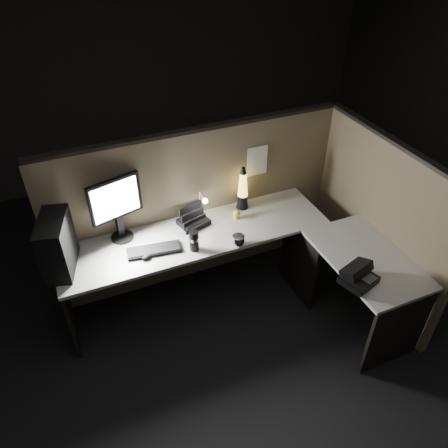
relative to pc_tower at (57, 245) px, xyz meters
name	(u,v)px	position (x,y,z in m)	size (l,w,h in m)	color
floor	(240,337)	(1.22, -0.63, -0.95)	(6.00, 6.00, 0.00)	black
room_shell	(245,173)	(1.22, -0.63, 0.67)	(6.00, 6.00, 6.00)	silver
partition_back	(198,208)	(1.22, 0.30, -0.20)	(2.66, 0.06, 1.50)	brown
partition_right	(377,224)	(2.55, -0.53, -0.20)	(0.06, 1.66, 1.50)	brown
desk	(248,263)	(1.40, -0.37, -0.37)	(2.60, 1.60, 0.73)	beige
pc_tower	(57,245)	(0.00, 0.00, 0.00)	(0.19, 0.42, 0.44)	black
monitor	(116,204)	(0.49, 0.19, 0.12)	(0.43, 0.19, 0.56)	black
keyboard	(154,250)	(0.69, -0.10, -0.21)	(0.43, 0.14, 0.02)	black
mouse	(147,257)	(0.61, -0.16, -0.21)	(0.08, 0.06, 0.03)	black
clip_lamp	(202,204)	(1.22, 0.18, -0.08)	(0.05, 0.18, 0.24)	silver
organizer	(193,220)	(1.11, 0.13, -0.18)	(0.28, 0.26, 0.18)	black
lava_lamp	(243,191)	(1.60, 0.18, -0.05)	(0.11, 0.11, 0.42)	black
travel_mug	(194,241)	(1.00, -0.20, -0.13)	(0.08, 0.08, 0.18)	black
steel_mug	(238,240)	(1.35, -0.29, -0.18)	(0.11, 0.11, 0.09)	silver
figurine	(237,214)	(1.48, 0.04, -0.17)	(0.06, 0.06, 0.06)	yellow
pinned_paper	(257,161)	(1.78, 0.27, 0.17)	(0.20, 0.00, 0.28)	white
desk_phone	(357,276)	(1.98, -1.01, -0.17)	(0.29, 0.29, 0.15)	black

